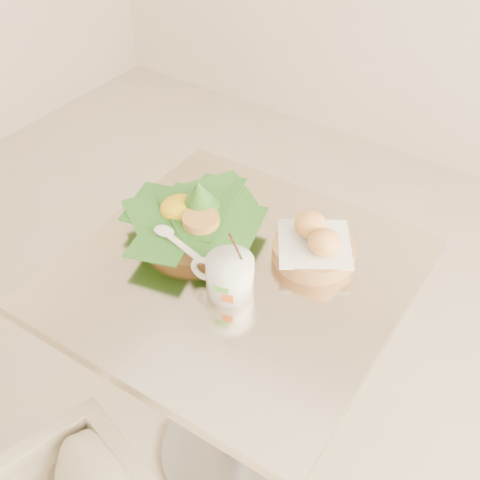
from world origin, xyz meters
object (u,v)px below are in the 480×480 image
Objects in this scene: cafe_table at (235,337)px; coffee_mug at (229,275)px; rice_basket at (194,215)px; bread_basket at (315,245)px.

cafe_table is 4.42× the size of coffee_mug.
rice_basket is 0.22m from coffee_mug.
rice_basket is at bearing 158.65° from cafe_table.
cafe_table is 0.31m from rice_basket.
coffee_mug is (-0.10, -0.19, 0.01)m from bread_basket.
coffee_mug is at bearing -67.04° from cafe_table.
bread_basket is (0.12, 0.13, 0.25)m from cafe_table.
coffee_mug is at bearing -116.60° from bread_basket.
cafe_table is 3.48× the size of bread_basket.
cafe_table is at bearing 112.96° from coffee_mug.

